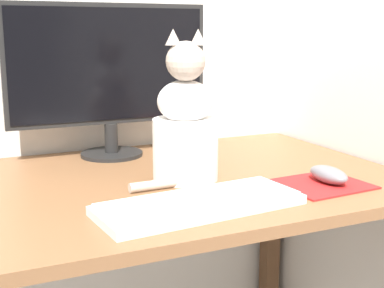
% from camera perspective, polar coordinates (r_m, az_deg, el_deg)
% --- Properties ---
extents(desk, '(1.12, 0.74, 0.73)m').
position_cam_1_polar(desk, '(1.29, -2.91, -8.15)').
color(desk, brown).
rests_on(desk, ground_plane).
extents(monitor, '(0.55, 0.17, 0.41)m').
position_cam_1_polar(monitor, '(1.46, -8.81, 7.53)').
color(monitor, black).
rests_on(monitor, desk).
extents(keyboard, '(0.42, 0.19, 0.02)m').
position_cam_1_polar(keyboard, '(1.04, 0.84, -6.38)').
color(keyboard, silver).
rests_on(keyboard, desk).
extents(mousepad_right, '(0.20, 0.18, 0.00)m').
position_cam_1_polar(mousepad_right, '(1.23, 13.63, -4.20)').
color(mousepad_right, red).
rests_on(mousepad_right, desk).
extents(computer_mouse_right, '(0.06, 0.11, 0.04)m').
position_cam_1_polar(computer_mouse_right, '(1.24, 14.36, -3.18)').
color(computer_mouse_right, slate).
rests_on(computer_mouse_right, mousepad_right).
extents(cat, '(0.25, 0.19, 0.34)m').
position_cam_1_polar(cat, '(1.22, -0.73, 2.00)').
color(cat, white).
rests_on(cat, desk).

